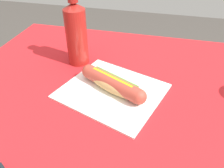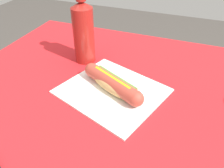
# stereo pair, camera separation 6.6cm
# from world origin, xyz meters

# --- Properties ---
(dining_table) EXTENTS (1.12, 0.93, 0.76)m
(dining_table) POSITION_xyz_m (0.00, 0.00, 0.63)
(dining_table) COLOR brown
(dining_table) RESTS_ON ground
(paper_wrapper) EXTENTS (0.36, 0.33, 0.01)m
(paper_wrapper) POSITION_xyz_m (-0.04, 0.03, 0.76)
(paper_wrapper) COLOR white
(paper_wrapper) RESTS_ON dining_table
(hot_dog) EXTENTS (0.22, 0.13, 0.05)m
(hot_dog) POSITION_xyz_m (-0.04, 0.03, 0.79)
(hot_dog) COLOR tan
(hot_dog) RESTS_ON paper_wrapper
(soda_bottle) EXTENTS (0.07, 0.07, 0.26)m
(soda_bottle) POSITION_xyz_m (-0.20, 0.17, 0.87)
(soda_bottle) COLOR maroon
(soda_bottle) RESTS_ON dining_table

